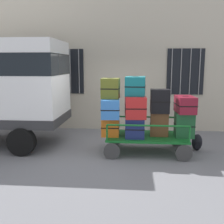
{
  "coord_description": "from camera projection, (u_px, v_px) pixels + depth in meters",
  "views": [
    {
      "loc": [
        0.57,
        -6.82,
        2.26
      ],
      "look_at": [
        -0.02,
        -0.04,
        1.05
      ],
      "focal_mm": 43.52,
      "sensor_mm": 36.0,
      "label": 1
    }
  ],
  "objects": [
    {
      "name": "suitcase_midleft_bottom",
      "position": [
        135.0,
        126.0,
        6.93
      ],
      "size": [
        0.48,
        0.85,
        0.49
      ],
      "color": "navy",
      "rests_on": "luggage_cart"
    },
    {
      "name": "suitcase_left_middle",
      "position": [
        111.0,
        108.0,
        6.86
      ],
      "size": [
        0.51,
        0.92,
        0.47
      ],
      "color": "#3372C6",
      "rests_on": "suitcase_left_bottom"
    },
    {
      "name": "cart_railing",
      "position": [
        147.0,
        123.0,
        6.89
      ],
      "size": [
        1.98,
        1.11,
        0.41
      ],
      "color": "#146023",
      "rests_on": "luggage_cart"
    },
    {
      "name": "luggage_cart",
      "position": [
        147.0,
        139.0,
        6.96
      ],
      "size": [
        2.09,
        1.24,
        0.45
      ],
      "color": "#146023",
      "rests_on": "ground"
    },
    {
      "name": "suitcase_midleft_top",
      "position": [
        135.0,
        86.0,
        6.74
      ],
      "size": [
        0.52,
        0.59,
        0.48
      ],
      "color": "#0F5960",
      "rests_on": "suitcase_midleft_middle"
    },
    {
      "name": "suitcase_midleft_middle",
      "position": [
        135.0,
        106.0,
        6.85
      ],
      "size": [
        0.56,
        0.95,
        0.54
      ],
      "color": "#B21E1E",
      "rests_on": "suitcase_midleft_bottom"
    },
    {
      "name": "suitcase_center_middle",
      "position": [
        160.0,
        101.0,
        6.79
      ],
      "size": [
        0.48,
        0.38,
        0.6
      ],
      "color": "black",
      "rests_on": "suitcase_center_bottom"
    },
    {
      "name": "building_wall",
      "position": [
        119.0,
        57.0,
        9.2
      ],
      "size": [
        12.0,
        0.38,
        5.0
      ],
      "color": "#BCB29E",
      "rests_on": "ground"
    },
    {
      "name": "backpack",
      "position": [
        197.0,
        142.0,
        7.14
      ],
      "size": [
        0.27,
        0.22,
        0.44
      ],
      "color": "black",
      "rests_on": "ground"
    },
    {
      "name": "suitcase_left_bottom",
      "position": [
        111.0,
        126.0,
        6.95
      ],
      "size": [
        0.46,
        0.53,
        0.49
      ],
      "color": "orange",
      "rests_on": "luggage_cart"
    },
    {
      "name": "suitcase_left_top",
      "position": [
        111.0,
        88.0,
        6.78
      ],
      "size": [
        0.46,
        0.47,
        0.5
      ],
      "color": "#4C5119",
      "rests_on": "suitcase_left_middle"
    },
    {
      "name": "suitcase_center_bottom",
      "position": [
        159.0,
        124.0,
        6.89
      ],
      "size": [
        0.46,
        0.31,
        0.6
      ],
      "color": "brown",
      "rests_on": "luggage_cart"
    },
    {
      "name": "suitcase_midright_middle",
      "position": [
        185.0,
        104.0,
        6.71
      ],
      "size": [
        0.48,
        0.74,
        0.41
      ],
      "color": "maroon",
      "rests_on": "suitcase_midright_bottom"
    },
    {
      "name": "suitcase_midright_bottom",
      "position": [
        184.0,
        125.0,
        6.8
      ],
      "size": [
        0.47,
        0.47,
        0.62
      ],
      "color": "#194C28",
      "rests_on": "luggage_cart"
    },
    {
      "name": "ground_plane",
      "position": [
        113.0,
        151.0,
        7.14
      ],
      "size": [
        40.0,
        40.0,
        0.0
      ],
      "primitive_type": "plane",
      "color": "slate"
    }
  ]
}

